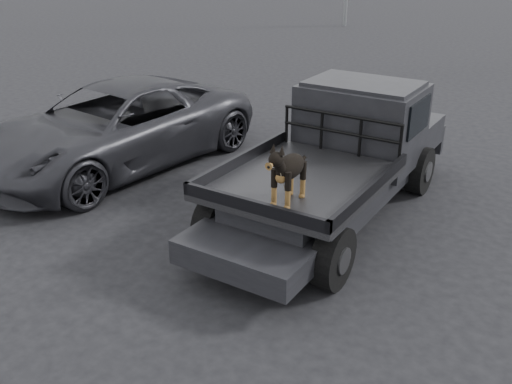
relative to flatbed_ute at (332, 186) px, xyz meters
The scene contains 6 objects.
ground 1.74m from the flatbed_ute, 97.94° to the right, with size 120.00×120.00×0.00m, color black.
flatbed_ute is the anchor object (origin of this frame).
ute_cab 1.31m from the flatbed_ute, 90.00° to the left, with size 1.72×1.30×0.88m, color black, non-canonical shape.
headache_rack 0.76m from the flatbed_ute, 90.00° to the left, with size 1.80×0.08×0.55m, color black, non-canonical shape.
dog 1.85m from the flatbed_ute, 83.33° to the right, with size 0.32×0.60×0.74m, color black, non-canonical shape.
parked_suv 4.10m from the flatbed_ute, behind, with size 2.41×5.22×1.45m, color #2D2D33.
Camera 1 is at (3.35, -5.31, 3.76)m, focal length 40.00 mm.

